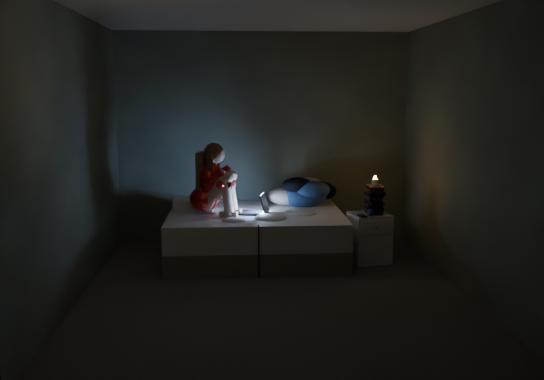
{
  "coord_description": "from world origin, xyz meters",
  "views": [
    {
      "loc": [
        -0.36,
        -5.25,
        1.88
      ],
      "look_at": [
        0.05,
        1.0,
        0.8
      ],
      "focal_mm": 37.85,
      "sensor_mm": 36.0,
      "label": 1
    }
  ],
  "objects": [
    {
      "name": "blue_orb",
      "position": [
        1.09,
        0.75,
        0.59
      ],
      "size": [
        0.08,
        0.08,
        0.08
      ],
      "primitive_type": "sphere",
      "color": "navy",
      "rests_on": "nightstand"
    },
    {
      "name": "laptop",
      "position": [
        -0.18,
        0.99,
        0.66
      ],
      "size": [
        0.39,
        0.31,
        0.24
      ],
      "primitive_type": null,
      "rotation": [
        0.0,
        0.0,
        -0.24
      ],
      "color": "black",
      "rests_on": "bed"
    },
    {
      "name": "clothes_pile",
      "position": [
        0.45,
        1.45,
        0.71
      ],
      "size": [
        0.73,
        0.66,
        0.36
      ],
      "primitive_type": null,
      "rotation": [
        0.0,
        0.0,
        0.35
      ],
      "color": "navy",
      "rests_on": "bed"
    },
    {
      "name": "book_stack",
      "position": [
        1.18,
        0.87,
        0.71
      ],
      "size": [
        0.19,
        0.25,
        0.34
      ],
      "primitive_type": null,
      "color": "black",
      "rests_on": "nightstand"
    },
    {
      "name": "ceiling",
      "position": [
        0.0,
        0.0,
        2.61
      ],
      "size": [
        3.6,
        3.8,
        0.02
      ],
      "primitive_type": "cube",
      "color": "silver",
      "rests_on": "ground"
    },
    {
      "name": "nightstand",
      "position": [
        1.13,
        0.87,
        0.27
      ],
      "size": [
        0.47,
        0.43,
        0.55
      ],
      "primitive_type": "cube",
      "rotation": [
        0.0,
        0.0,
        0.19
      ],
      "color": "white",
      "rests_on": "ground"
    },
    {
      "name": "wall_front",
      "position": [
        0.0,
        -1.91,
        1.3
      ],
      "size": [
        3.6,
        0.02,
        2.6
      ],
      "primitive_type": "cube",
      "color": "#343532",
      "rests_on": "ground"
    },
    {
      "name": "woman",
      "position": [
        -0.7,
        1.02,
        0.94
      ],
      "size": [
        0.57,
        0.46,
        0.8
      ],
      "primitive_type": null,
      "rotation": [
        0.0,
        0.0,
        -0.29
      ],
      "color": "maroon",
      "rests_on": "bed"
    },
    {
      "name": "floor",
      "position": [
        0.0,
        0.0,
        -0.01
      ],
      "size": [
        3.6,
        3.8,
        0.02
      ],
      "primitive_type": "cube",
      "color": "#504D4B",
      "rests_on": "ground"
    },
    {
      "name": "wall_back",
      "position": [
        0.0,
        1.91,
        1.3
      ],
      "size": [
        3.6,
        0.02,
        2.6
      ],
      "primitive_type": "cube",
      "color": "#343532",
      "rests_on": "ground"
    },
    {
      "name": "pillow",
      "position": [
        -0.84,
        1.28,
        0.6
      ],
      "size": [
        0.44,
        0.31,
        0.13
      ],
      "primitive_type": "cube",
      "color": "silver",
      "rests_on": "bed"
    },
    {
      "name": "wall_right",
      "position": [
        1.81,
        0.0,
        1.3
      ],
      "size": [
        0.02,
        3.8,
        2.6
      ],
      "primitive_type": "cube",
      "color": "#343532",
      "rests_on": "ground"
    },
    {
      "name": "bed",
      "position": [
        -0.13,
        1.1,
        0.27
      ],
      "size": [
        1.94,
        1.46,
        0.53
      ],
      "primitive_type": null,
      "color": "beige",
      "rests_on": "ground"
    },
    {
      "name": "wall_left",
      "position": [
        -1.81,
        0.0,
        1.3
      ],
      "size": [
        0.02,
        3.8,
        2.6
      ],
      "primitive_type": "cube",
      "color": "#343532",
      "rests_on": "ground"
    },
    {
      "name": "candle",
      "position": [
        1.18,
        0.87,
        0.92
      ],
      "size": [
        0.07,
        0.07,
        0.08
      ],
      "primitive_type": "cylinder",
      "color": "beige",
      "rests_on": "book_stack"
    },
    {
      "name": "phone",
      "position": [
        0.99,
        0.76,
        0.55
      ],
      "size": [
        0.07,
        0.14,
        0.01
      ],
      "primitive_type": "cube",
      "rotation": [
        0.0,
        0.0,
        -0.03
      ],
      "color": "black",
      "rests_on": "nightstand"
    }
  ]
}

